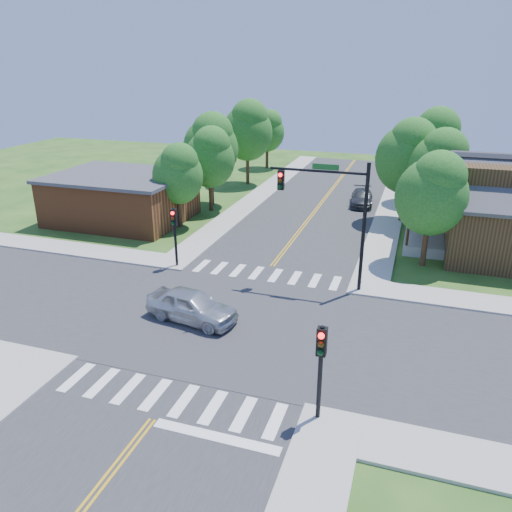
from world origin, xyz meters
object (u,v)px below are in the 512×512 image
(signal_pole_se, at_px, (321,356))
(signal_pole_nw, at_px, (174,227))
(car_silver, at_px, (192,306))
(car_dgrey, at_px, (362,198))
(signal_mast_ne, at_px, (333,205))

(signal_pole_se, distance_m, signal_pole_nw, 15.84)
(car_silver, distance_m, car_dgrey, 24.49)
(signal_pole_nw, height_order, car_silver, signal_pole_nw)
(signal_pole_se, xyz_separation_m, car_silver, (-7.37, 5.26, -1.87))
(signal_pole_se, distance_m, car_dgrey, 29.32)
(car_dgrey, bearing_deg, signal_pole_nw, -122.80)
(car_silver, bearing_deg, signal_pole_nw, 42.99)
(signal_mast_ne, bearing_deg, car_silver, -133.69)
(signal_pole_nw, xyz_separation_m, car_silver, (3.83, -5.94, -1.87))
(signal_mast_ne, bearing_deg, signal_pole_se, -81.44)
(signal_mast_ne, relative_size, signal_pole_se, 1.89)
(signal_pole_se, relative_size, car_silver, 0.77)
(signal_pole_nw, bearing_deg, car_dgrey, 63.16)
(signal_mast_ne, height_order, car_silver, signal_mast_ne)
(signal_pole_se, bearing_deg, signal_mast_ne, 98.56)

